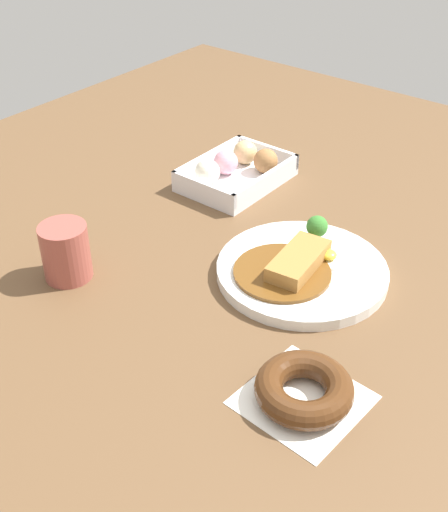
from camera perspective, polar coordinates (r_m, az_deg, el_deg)
ground_plane at (r=1.07m, az=3.45°, el=-0.27°), size 1.60×1.60×0.00m
curry_plate at (r=1.02m, az=6.58°, el=-1.14°), size 0.26×0.26×0.07m
donut_box at (r=1.28m, az=1.07°, el=7.42°), size 0.21×0.15×0.06m
chocolate_ring_donut at (r=0.83m, az=6.91°, el=-11.36°), size 0.15×0.15×0.04m
coffee_mug at (r=1.03m, az=-13.49°, el=0.35°), size 0.07×0.07×0.09m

